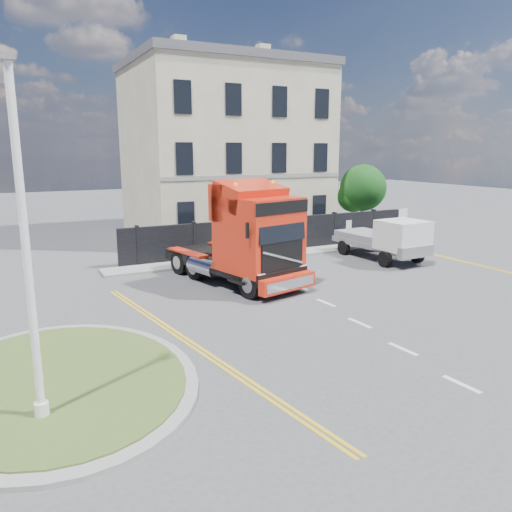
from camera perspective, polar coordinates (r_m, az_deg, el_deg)
ground at (r=18.42m, az=-0.30°, el=-6.31°), size 120.00×120.00×0.00m
traffic_island at (r=13.90m, az=-21.62°, el=-13.19°), size 6.80×6.80×0.17m
hoarding_fence at (r=28.92m, az=3.33°, el=2.50°), size 18.80×0.25×2.00m
georgian_building at (r=34.97m, az=-3.69°, el=12.01°), size 12.30×10.30×12.80m
tree at (r=35.62m, az=11.86°, el=7.39°), size 3.20×3.20×4.80m
pavement_far at (r=28.05m, az=3.26°, el=0.25°), size 20.00×1.60×0.12m
truck at (r=21.38m, az=-0.89°, el=1.75°), size 4.36×7.79×4.41m
flatbed_pickup at (r=26.93m, az=15.43°, el=1.86°), size 2.46×5.58×2.28m
lamppost_island at (r=11.07m, az=-24.84°, el=1.15°), size 0.23×0.47×7.55m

